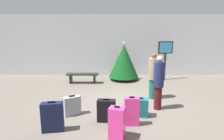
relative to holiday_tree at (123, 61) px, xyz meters
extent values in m
plane|color=#665E54|center=(0.08, -3.38, -1.01)|extent=(16.00, 16.00, 0.00)
cube|color=silver|center=(0.08, 1.29, 0.73)|extent=(16.00, 0.20, 3.48)
cylinder|color=#4C3319|center=(0.00, 0.00, -0.93)|extent=(0.12, 0.12, 0.15)
cone|color=#0F4719|center=(0.00, 0.00, 0.00)|extent=(1.55, 1.55, 1.71)
sphere|color=#F2D84C|center=(0.00, 0.00, 0.91)|extent=(0.12, 0.12, 0.12)
sphere|color=red|center=(0.29, 0.07, 0.15)|extent=(0.08, 0.08, 0.08)
sphere|color=red|center=(0.12, -0.02, 0.58)|extent=(0.08, 0.08, 0.08)
sphere|color=red|center=(-0.14, 0.02, 0.53)|extent=(0.08, 0.08, 0.08)
sphere|color=red|center=(0.11, 0.07, 0.55)|extent=(0.08, 0.08, 0.08)
sphere|color=blue|center=(-0.03, 0.29, 0.17)|extent=(0.08, 0.08, 0.08)
cylinder|color=#333338|center=(2.14, 0.01, -0.31)|extent=(0.12, 0.12, 1.39)
cube|color=black|center=(2.14, 0.01, 0.69)|extent=(0.83, 0.39, 0.62)
cube|color=#4CB2F2|center=(2.14, -0.04, 0.69)|extent=(0.72, 0.30, 0.53)
cube|color=black|center=(-2.05, -0.69, -0.56)|extent=(1.55, 0.44, 0.06)
cube|color=black|center=(-2.63, -0.69, -0.80)|extent=(0.08, 0.35, 0.42)
cube|color=black|center=(-1.47, -0.69, -0.80)|extent=(0.08, 0.35, 0.42)
cylinder|color=#19594C|center=(0.90, -2.84, -0.64)|extent=(0.28, 0.28, 0.73)
cylinder|color=gray|center=(0.90, -2.84, 0.11)|extent=(0.49, 0.49, 0.78)
sphere|color=brown|center=(0.90, -2.84, 0.59)|extent=(0.18, 0.18, 0.18)
cylinder|color=#4C1419|center=(0.84, -3.82, -0.64)|extent=(0.24, 0.24, 0.73)
cylinder|color=#1E234C|center=(0.84, -3.82, 0.12)|extent=(0.45, 0.45, 0.78)
sphere|color=tan|center=(0.84, -3.82, 0.60)|extent=(0.18, 0.18, 0.18)
cube|color=#9EA0A5|center=(-1.78, -4.25, -0.73)|extent=(0.51, 0.41, 0.56)
cube|color=black|center=(-1.78, -4.25, -0.43)|extent=(0.16, 0.11, 0.04)
cube|color=#E5388C|center=(-0.10, -4.87, -0.63)|extent=(0.38, 0.18, 0.74)
cube|color=black|center=(-0.10, -4.87, -0.24)|extent=(0.13, 0.03, 0.04)
cube|color=#141938|center=(-2.06, -5.16, -0.64)|extent=(0.54, 0.30, 0.73)
cube|color=black|center=(-2.06, -5.16, -0.26)|extent=(0.18, 0.06, 0.04)
cube|color=black|center=(-0.77, -4.66, -0.70)|extent=(0.51, 0.27, 0.61)
cube|color=black|center=(-0.77, -4.66, -0.38)|extent=(0.17, 0.05, 0.04)
cube|color=#19606B|center=(0.21, -4.33, -0.74)|extent=(0.50, 0.35, 0.53)
cube|color=black|center=(0.21, -4.33, -0.46)|extent=(0.16, 0.06, 0.04)
cube|color=#E5388C|center=(-0.50, -5.47, -0.64)|extent=(0.41, 0.35, 0.74)
cube|color=black|center=(-0.50, -5.47, -0.25)|extent=(0.13, 0.06, 0.04)
camera|label=1|loc=(-0.61, -9.19, 1.31)|focal=28.62mm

